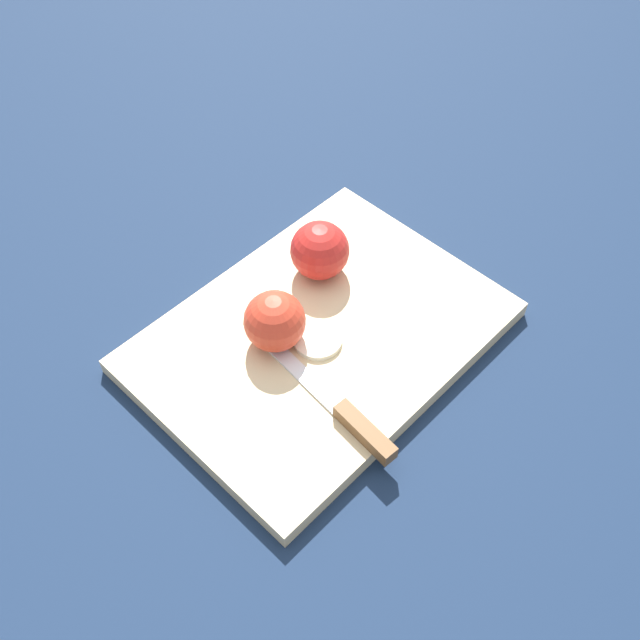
{
  "coord_description": "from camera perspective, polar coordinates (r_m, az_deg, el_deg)",
  "views": [
    {
      "loc": [
        0.3,
        0.41,
        0.67
      ],
      "look_at": [
        0.0,
        0.0,
        0.04
      ],
      "focal_mm": 42.0,
      "sensor_mm": 36.0,
      "label": 1
    }
  ],
  "objects": [
    {
      "name": "cutting_board",
      "position": [
        0.83,
        0.0,
        -1.3
      ],
      "size": [
        0.43,
        0.35,
        0.02
      ],
      "color": "#D1B789",
      "rests_on": "ground_plane"
    },
    {
      "name": "apple_half_right",
      "position": [
        0.79,
        -3.46,
        -0.1
      ],
      "size": [
        0.07,
        0.07,
        0.07
      ],
      "rotation": [
        0.0,
        0.0,
        1.91
      ],
      "color": "red",
      "rests_on": "cutting_board"
    },
    {
      "name": "apple_half_left",
      "position": [
        0.85,
        -0.0,
        5.32
      ],
      "size": [
        0.07,
        0.07,
        0.07
      ],
      "rotation": [
        0.0,
        0.0,
        2.04
      ],
      "color": "red",
      "rests_on": "cutting_board"
    },
    {
      "name": "apple_slice",
      "position": [
        0.81,
        -0.18,
        -1.49
      ],
      "size": [
        0.05,
        0.05,
        0.01
      ],
      "color": "#EFE5C6",
      "rests_on": "cutting_board"
    },
    {
      "name": "knife",
      "position": [
        0.75,
        2.46,
        -7.63
      ],
      "size": [
        0.03,
        0.19,
        0.02
      ],
      "rotation": [
        0.0,
        0.0,
        -1.49
      ],
      "color": "silver",
      "rests_on": "cutting_board"
    },
    {
      "name": "ground_plane",
      "position": [
        0.84,
        0.0,
        -1.72
      ],
      "size": [
        4.0,
        4.0,
        0.0
      ],
      "primitive_type": "plane",
      "color": "#14233D"
    }
  ]
}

